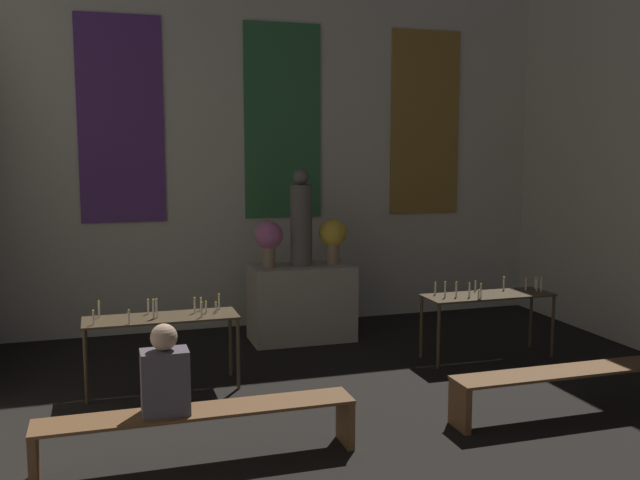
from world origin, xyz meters
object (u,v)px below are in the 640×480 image
Objects in this scene: pew_back_left at (199,422)px; candle_rack_left at (162,324)px; statue at (301,221)px; candle_rack_right at (488,301)px; pew_back_right at (577,379)px; flower_vase_left at (269,238)px; altar at (302,303)px; person_seated at (165,374)px; flower_vase_right at (333,236)px.

candle_rack_left is at bearing 93.89° from pew_back_left.
statue is 2.48m from candle_rack_left.
candle_rack_right is 0.62× the size of pew_back_right.
pew_back_right is at bearing -94.02° from candle_rack_right.
pew_back_right is (2.17, -3.23, -1.00)m from flower_vase_left.
candle_rack_left is 4.07m from pew_back_right.
statue reaches higher than altar.
candle_rack_right is at bearing -36.69° from statue.
pew_back_left is 0.48m from person_seated.
altar is 0.85× the size of candle_rack_right.
pew_back_left is (-1.74, -3.23, -0.15)m from altar.
statue is 2.09× the size of flower_vase_left.
altar is 0.53× the size of pew_back_right.
candle_rack_left is 2.18× the size of person_seated.
person_seated reaches higher than pew_back_left.
altar is at bearing 61.64° from pew_back_left.
pew_back_left and pew_back_right have the same top height.
pew_back_right is at bearing -67.78° from flower_vase_right.
altar is at bearing 118.36° from pew_back_right.
candle_rack_right is at bearing 85.98° from pew_back_right.
statue is 0.47m from flower_vase_right.
candle_rack_right is (1.87, -1.40, 0.20)m from altar.
person_seated is at bearing -154.62° from candle_rack_right.
person_seated is at bearing -121.70° from statue.
altar is 0.85× the size of candle_rack_left.
flower_vase_right is 0.38× the size of candle_rack_left.
candle_rack_right is 4.07m from pew_back_left.
flower_vase_right is (0.85, 0.00, 0.00)m from flower_vase_left.
statue reaches higher than candle_rack_left.
flower_vase_left is at bearing 123.87° from pew_back_right.
altar is 1.85× the size of person_seated.
pew_back_left is at bearing -118.36° from statue.
statue is 3.88m from person_seated.
candle_rack_right is (3.74, 0.00, -0.00)m from candle_rack_left.
pew_back_left is at bearing -123.87° from flower_vase_right.
statue reaches higher than pew_back_left.
statue is 3.86m from pew_back_left.
candle_rack_right reaches higher than pew_back_left.
candle_rack_right is at bearing -36.69° from altar.
person_seated is (-1.99, -3.23, 0.26)m from altar.
pew_back_left is at bearing 180.00° from pew_back_right.
altar is 3.67m from pew_back_right.
candle_rack_left reaches higher than candle_rack_right.
pew_back_right is (1.74, -3.23, -1.20)m from statue.
pew_back_left is at bearing -118.36° from altar.
pew_back_right is at bearing -61.64° from altar.
candle_rack_left is at bearing 153.07° from pew_back_right.
statue reaches higher than person_seated.
altar is at bearing -180.00° from flower_vase_right.
pew_back_left is (-2.17, -3.23, -1.00)m from flower_vase_right.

